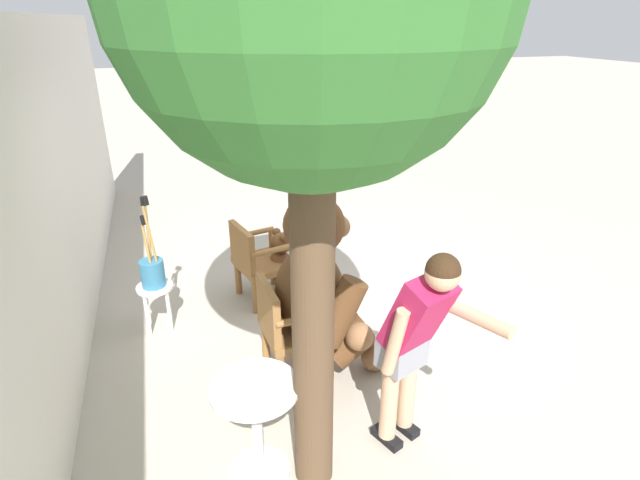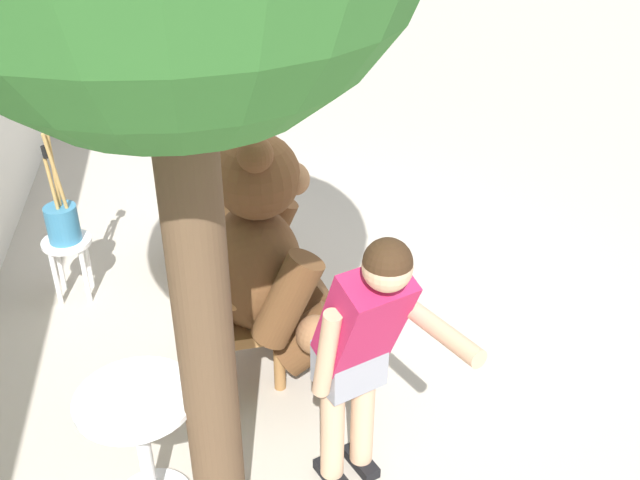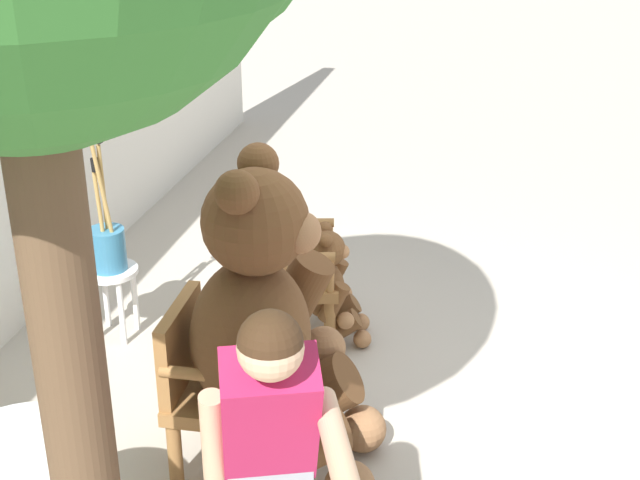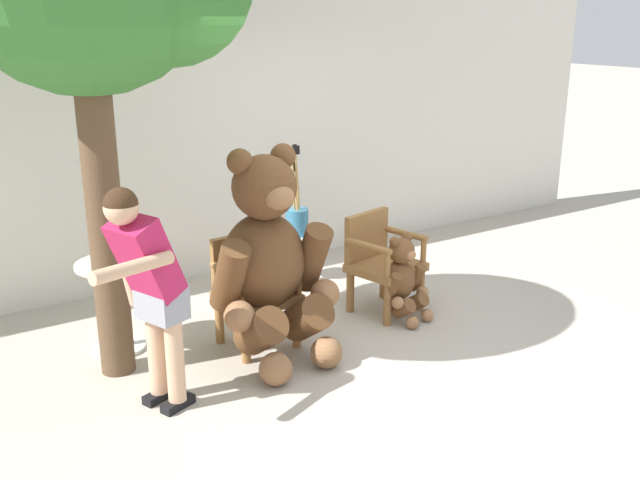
{
  "view_description": "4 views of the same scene",
  "coord_description": "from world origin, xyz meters",
  "px_view_note": "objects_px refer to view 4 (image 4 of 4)",
  "views": [
    {
      "loc": [
        -4.0,
        1.49,
        2.76
      ],
      "look_at": [
        0.38,
        0.07,
        0.71
      ],
      "focal_mm": 28.0,
      "sensor_mm": 36.0,
      "label": 1
    },
    {
      "loc": [
        -4.13,
        0.74,
        2.96
      ],
      "look_at": [
        -0.34,
        0.04,
        0.71
      ],
      "focal_mm": 40.0,
      "sensor_mm": 36.0,
      "label": 2
    },
    {
      "loc": [
        -4.05,
        -0.63,
        2.84
      ],
      "look_at": [
        0.12,
        0.33,
        0.91
      ],
      "focal_mm": 50.0,
      "sensor_mm": 36.0,
      "label": 3
    },
    {
      "loc": [
        -3.02,
        -4.0,
        2.51
      ],
      "look_at": [
        -0.07,
        0.57,
        0.79
      ],
      "focal_mm": 40.0,
      "sensor_mm": 36.0,
      "label": 4
    }
  ],
  "objects_px": {
    "teddy_bear_large": "(269,258)",
    "round_side_table": "(115,296)",
    "wooden_chair_left": "(253,288)",
    "wooden_chair_right": "(381,260)",
    "person_visitor": "(148,281)",
    "white_stool": "(297,245)",
    "brush_bucket": "(297,217)",
    "teddy_bear_small": "(403,279)"
  },
  "relations": [
    {
      "from": "wooden_chair_right",
      "to": "brush_bucket",
      "type": "height_order",
      "value": "brush_bucket"
    },
    {
      "from": "teddy_bear_small",
      "to": "wooden_chair_left",
      "type": "bearing_deg",
      "value": 167.64
    },
    {
      "from": "wooden_chair_right",
      "to": "white_stool",
      "type": "bearing_deg",
      "value": 102.51
    },
    {
      "from": "wooden_chair_left",
      "to": "teddy_bear_large",
      "type": "xyz_separation_m",
      "value": [
        0.01,
        -0.27,
        0.33
      ]
    },
    {
      "from": "teddy_bear_large",
      "to": "teddy_bear_small",
      "type": "relative_size",
      "value": 2.14
    },
    {
      "from": "brush_bucket",
      "to": "round_side_table",
      "type": "xyz_separation_m",
      "value": [
        -1.98,
        -0.57,
        -0.19
      ]
    },
    {
      "from": "wooden_chair_left",
      "to": "teddy_bear_small",
      "type": "distance_m",
      "value": 1.32
    },
    {
      "from": "white_stool",
      "to": "brush_bucket",
      "type": "relative_size",
      "value": 0.51
    },
    {
      "from": "wooden_chair_right",
      "to": "white_stool",
      "type": "xyz_separation_m",
      "value": [
        -0.23,
        1.04,
        -0.11
      ]
    },
    {
      "from": "teddy_bear_small",
      "to": "white_stool",
      "type": "height_order",
      "value": "teddy_bear_small"
    },
    {
      "from": "teddy_bear_small",
      "to": "round_side_table",
      "type": "xyz_separation_m",
      "value": [
        -2.23,
        0.74,
        0.08
      ]
    },
    {
      "from": "person_visitor",
      "to": "brush_bucket",
      "type": "relative_size",
      "value": 1.72
    },
    {
      "from": "wooden_chair_left",
      "to": "person_visitor",
      "type": "distance_m",
      "value": 1.26
    },
    {
      "from": "wooden_chair_right",
      "to": "teddy_bear_large",
      "type": "bearing_deg",
      "value": -167.98
    },
    {
      "from": "wooden_chair_left",
      "to": "person_visitor",
      "type": "xyz_separation_m",
      "value": [
        -1.02,
        -0.57,
        0.46
      ]
    },
    {
      "from": "brush_bucket",
      "to": "round_side_table",
      "type": "relative_size",
      "value": 1.25
    },
    {
      "from": "wooden_chair_left",
      "to": "wooden_chair_right",
      "type": "distance_m",
      "value": 1.26
    },
    {
      "from": "wooden_chair_right",
      "to": "person_visitor",
      "type": "xyz_separation_m",
      "value": [
        -2.28,
        -0.57,
        0.46
      ]
    },
    {
      "from": "round_side_table",
      "to": "teddy_bear_large",
      "type": "bearing_deg",
      "value": -37.36
    },
    {
      "from": "wooden_chair_left",
      "to": "teddy_bear_small",
      "type": "xyz_separation_m",
      "value": [
        1.28,
        -0.28,
        -0.09
      ]
    },
    {
      "from": "teddy_bear_large",
      "to": "round_side_table",
      "type": "xyz_separation_m",
      "value": [
        -0.96,
        0.73,
        -0.34
      ]
    },
    {
      "from": "teddy_bear_large",
      "to": "white_stool",
      "type": "xyz_separation_m",
      "value": [
        1.02,
        1.31,
        -0.44
      ]
    },
    {
      "from": "person_visitor",
      "to": "wooden_chair_left",
      "type": "bearing_deg",
      "value": 29.15
    },
    {
      "from": "wooden_chair_right",
      "to": "person_visitor",
      "type": "distance_m",
      "value": 2.4
    },
    {
      "from": "teddy_bear_small",
      "to": "round_side_table",
      "type": "bearing_deg",
      "value": 161.6
    },
    {
      "from": "wooden_chair_right",
      "to": "white_stool",
      "type": "distance_m",
      "value": 1.07
    },
    {
      "from": "teddy_bear_large",
      "to": "person_visitor",
      "type": "distance_m",
      "value": 1.08
    },
    {
      "from": "teddy_bear_large",
      "to": "white_stool",
      "type": "height_order",
      "value": "teddy_bear_large"
    },
    {
      "from": "brush_bucket",
      "to": "round_side_table",
      "type": "bearing_deg",
      "value": -163.81
    },
    {
      "from": "teddy_bear_large",
      "to": "brush_bucket",
      "type": "height_order",
      "value": "teddy_bear_large"
    },
    {
      "from": "wooden_chair_left",
      "to": "brush_bucket",
      "type": "height_order",
      "value": "brush_bucket"
    },
    {
      "from": "wooden_chair_left",
      "to": "white_stool",
      "type": "xyz_separation_m",
      "value": [
        1.03,
        1.04,
        -0.11
      ]
    },
    {
      "from": "teddy_bear_large",
      "to": "person_visitor",
      "type": "relative_size",
      "value": 1.04
    },
    {
      "from": "teddy_bear_small",
      "to": "round_side_table",
      "type": "relative_size",
      "value": 1.05
    },
    {
      "from": "wooden_chair_left",
      "to": "wooden_chair_right",
      "type": "relative_size",
      "value": 1.0
    },
    {
      "from": "wooden_chair_right",
      "to": "white_stool",
      "type": "relative_size",
      "value": 1.87
    },
    {
      "from": "wooden_chair_left",
      "to": "round_side_table",
      "type": "xyz_separation_m",
      "value": [
        -0.95,
        0.46,
        -0.01
      ]
    },
    {
      "from": "person_visitor",
      "to": "white_stool",
      "type": "bearing_deg",
      "value": 38.06
    },
    {
      "from": "wooden_chair_right",
      "to": "brush_bucket",
      "type": "distance_m",
      "value": 1.08
    },
    {
      "from": "teddy_bear_large",
      "to": "brush_bucket",
      "type": "bearing_deg",
      "value": 51.94
    },
    {
      "from": "person_visitor",
      "to": "round_side_table",
      "type": "xyz_separation_m",
      "value": [
        0.07,
        1.03,
        -0.47
      ]
    },
    {
      "from": "teddy_bear_large",
      "to": "wooden_chair_right",
      "type": "bearing_deg",
      "value": 12.02
    }
  ]
}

